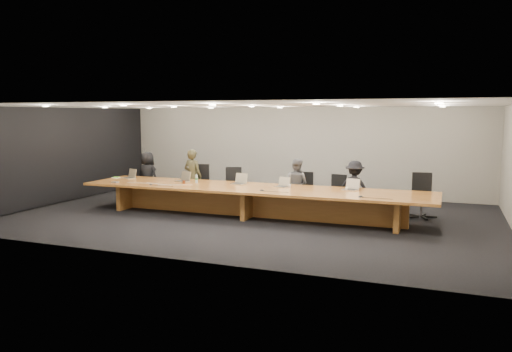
{
  "coord_description": "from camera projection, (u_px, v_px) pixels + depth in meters",
  "views": [
    {
      "loc": [
        4.58,
        -11.56,
        2.57
      ],
      "look_at": [
        0.0,
        0.3,
        1.0
      ],
      "focal_mm": 35.0,
      "sensor_mm": 36.0,
      "label": 1
    }
  ],
  "objects": [
    {
      "name": "water_bottle",
      "position": [
        196.0,
        179.0,
        13.37
      ],
      "size": [
        0.07,
        0.07,
        0.21
      ],
      "primitive_type": "cylinder",
      "rotation": [
        0.0,
        0.0,
        -0.08
      ],
      "color": "#B2C3C0",
      "rests_on": "conference_table"
    },
    {
      "name": "chair_mid_right",
      "position": [
        304.0,
        191.0,
        13.46
      ],
      "size": [
        0.58,
        0.58,
        1.04
      ],
      "primitive_type": null,
      "rotation": [
        0.0,
        0.0,
        0.1
      ],
      "color": "black",
      "rests_on": "ground"
    },
    {
      "name": "mic_left",
      "position": [
        151.0,
        184.0,
        12.98
      ],
      "size": [
        0.12,
        0.12,
        0.03
      ],
      "primitive_type": "cone",
      "rotation": [
        0.0,
        0.0,
        0.12
      ],
      "color": "black",
      "rests_on": "conference_table"
    },
    {
      "name": "paper_cup_far",
      "position": [
        347.0,
        189.0,
        12.04
      ],
      "size": [
        0.08,
        0.08,
        0.08
      ],
      "primitive_type": "cone",
      "rotation": [
        0.0,
        0.0,
        0.15
      ],
      "color": "white",
      "rests_on": "conference_table"
    },
    {
      "name": "amber_mug",
      "position": [
        184.0,
        182.0,
        13.15
      ],
      "size": [
        0.1,
        0.1,
        0.09
      ],
      "primitive_type": "cylinder",
      "rotation": [
        0.0,
        0.0,
        -0.41
      ],
      "color": "brown",
      "rests_on": "conference_table"
    },
    {
      "name": "paper_cup_near",
      "position": [
        290.0,
        186.0,
        12.5
      ],
      "size": [
        0.09,
        0.09,
        0.08
      ],
      "primitive_type": "cone",
      "rotation": [
        0.0,
        0.0,
        -0.41
      ],
      "color": "silver",
      "rests_on": "conference_table"
    },
    {
      "name": "laptop_b",
      "position": [
        182.0,
        176.0,
        13.6
      ],
      "size": [
        0.44,
        0.38,
        0.29
      ],
      "primitive_type": null,
      "rotation": [
        0.0,
        0.0,
        -0.38
      ],
      "color": "#BBAF8F",
      "rests_on": "conference_table"
    },
    {
      "name": "conference_table",
      "position": [
        252.0,
        196.0,
        12.59
      ],
      "size": [
        9.0,
        1.8,
        0.75
      ],
      "color": "#945520",
      "rests_on": "ground"
    },
    {
      "name": "chair_right",
      "position": [
        336.0,
        193.0,
        13.15
      ],
      "size": [
        0.61,
        0.61,
        1.01
      ],
      "primitive_type": null,
      "rotation": [
        0.0,
        0.0,
        -0.21
      ],
      "color": "black",
      "rests_on": "ground"
    },
    {
      "name": "left_wall_panel",
      "position": [
        64.0,
        156.0,
        14.61
      ],
      "size": [
        0.08,
        7.84,
        2.74
      ],
      "primitive_type": "cube",
      "color": "black",
      "rests_on": "ground"
    },
    {
      "name": "lime_gadget",
      "position": [
        116.0,
        177.0,
        14.4
      ],
      "size": [
        0.17,
        0.11,
        0.02
      ],
      "primitive_type": "cube",
      "rotation": [
        0.0,
        0.0,
        0.19
      ],
      "color": "#5AB731",
      "rests_on": "notepad"
    },
    {
      "name": "person_b",
      "position": [
        193.0,
        176.0,
        14.42
      ],
      "size": [
        0.61,
        0.44,
        1.58
      ],
      "primitive_type": "imported",
      "rotation": [
        0.0,
        0.0,
        3.03
      ],
      "color": "#33301B",
      "rests_on": "ground"
    },
    {
      "name": "chair_far_right",
      "position": [
        422.0,
        195.0,
        12.39
      ],
      "size": [
        0.64,
        0.64,
        1.15
      ],
      "primitive_type": null,
      "rotation": [
        0.0,
        0.0,
        0.1
      ],
      "color": "black",
      "rests_on": "ground"
    },
    {
      "name": "laptop_d",
      "position": [
        282.0,
        182.0,
        12.58
      ],
      "size": [
        0.38,
        0.32,
        0.26
      ],
      "primitive_type": null,
      "rotation": [
        0.0,
        0.0,
        -0.28
      ],
      "color": "beige",
      "rests_on": "conference_table"
    },
    {
      "name": "laptop_c",
      "position": [
        238.0,
        179.0,
        13.1
      ],
      "size": [
        0.43,
        0.35,
        0.29
      ],
      "primitive_type": null,
      "rotation": [
        0.0,
        0.0,
        -0.24
      ],
      "color": "#C2B594",
      "rests_on": "conference_table"
    },
    {
      "name": "person_c",
      "position": [
        296.0,
        185.0,
        13.41
      ],
      "size": [
        0.78,
        0.66,
        1.4
      ],
      "primitive_type": "imported",
      "rotation": [
        0.0,
        0.0,
        2.92
      ],
      "color": "#5B5B5E",
      "rests_on": "ground"
    },
    {
      "name": "person_a",
      "position": [
        148.0,
        176.0,
        15.09
      ],
      "size": [
        0.76,
        0.54,
        1.46
      ],
      "primitive_type": "imported",
      "rotation": [
        0.0,
        0.0,
        3.03
      ],
      "color": "black",
      "rests_on": "ground"
    },
    {
      "name": "person_d",
      "position": [
        355.0,
        188.0,
        12.86
      ],
      "size": [
        0.97,
        0.66,
        1.39
      ],
      "primitive_type": "imported",
      "rotation": [
        0.0,
        0.0,
        2.98
      ],
      "color": "black",
      "rests_on": "ground"
    },
    {
      "name": "mic_center",
      "position": [
        262.0,
        190.0,
        11.98
      ],
      "size": [
        0.13,
        0.13,
        0.03
      ],
      "primitive_type": "cone",
      "rotation": [
        0.0,
        0.0,
        -0.14
      ],
      "color": "black",
      "rests_on": "conference_table"
    },
    {
      "name": "mic_right",
      "position": [
        361.0,
        196.0,
        11.05
      ],
      "size": [
        0.16,
        0.16,
        0.03
      ],
      "primitive_type": "cone",
      "rotation": [
        0.0,
        0.0,
        -0.32
      ],
      "color": "black",
      "rests_on": "conference_table"
    },
    {
      "name": "chair_mid_left",
      "position": [
        233.0,
        186.0,
        14.18
      ],
      "size": [
        0.7,
        0.7,
        1.1
      ],
      "primitive_type": null,
      "rotation": [
        0.0,
        0.0,
        0.31
      ],
      "color": "black",
      "rests_on": "ground"
    },
    {
      "name": "ground",
      "position": [
        252.0,
        216.0,
        12.66
      ],
      "size": [
        12.0,
        12.0,
        0.0
      ],
      "primitive_type": "plane",
      "color": "black",
      "rests_on": "ground"
    },
    {
      "name": "laptop_a",
      "position": [
        129.0,
        173.0,
        14.3
      ],
      "size": [
        0.43,
        0.37,
        0.28
      ],
      "primitive_type": null,
      "rotation": [
        0.0,
        0.0,
        -0.4
      ],
      "color": "#B7AB8C",
      "rests_on": "conference_table"
    },
    {
      "name": "back_wall",
      "position": [
        297.0,
        151.0,
        16.19
      ],
      "size": [
        12.0,
        0.02,
        2.8
      ],
      "primitive_type": "cube",
      "color": "#BAB7A9",
      "rests_on": "ground"
    },
    {
      "name": "chair_far_left",
      "position": [
        142.0,
        183.0,
        15.28
      ],
      "size": [
        0.59,
        0.59,
        0.99
      ],
      "primitive_type": null,
      "rotation": [
        0.0,
        0.0,
        -0.18
      ],
      "color": "black",
      "rests_on": "ground"
    },
    {
      "name": "notepad",
      "position": [
        116.0,
        178.0,
        14.41
      ],
      "size": [
        0.26,
        0.23,
        0.01
      ],
      "primitive_type": "cube",
      "rotation": [
        0.0,
        0.0,
        -0.29
      ],
      "color": "white",
      "rests_on": "conference_table"
    },
    {
      "name": "chair_left",
      "position": [
        199.0,
        184.0,
        14.42
      ],
      "size": [
        0.65,
        0.65,
        1.16
      ],
      "primitive_type": null,
      "rotation": [
        0.0,
        0.0,
        0.11
      ],
      "color": "black",
      "rests_on": "ground"
    },
    {
      "name": "av_box",
      "position": [
        115.0,
        182.0,
        13.4
      ],
      "size": [
        0.18,
        0.14,
        0.03
      ],
      "primitive_type": "cube",
      "rotation": [
        0.0,
        0.0,
        -0.06
      ],
      "color": "#A9A9AE",
      "rests_on": "conference_table"
    },
    {
      "name": "laptop_e",
      "position": [
        350.0,
        184.0,
        12.06
      ],
      "size": [
        0.42,
        0.36,
        0.28
      ],
      "primitive_type": null,
      "rotation": [
        0.0,
        0.0,
        -0.31
      ],
      "color": "#C2AF94",
      "rests_on": "conference_table"
    }
  ]
}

